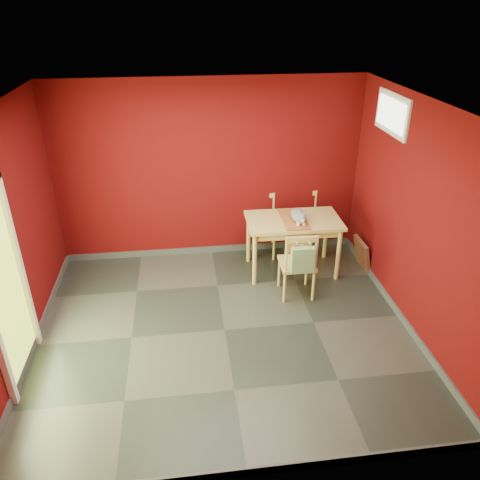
{
  "coord_description": "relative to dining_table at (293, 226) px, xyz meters",
  "views": [
    {
      "loc": [
        -0.41,
        -4.57,
        3.66
      ],
      "look_at": [
        0.25,
        0.45,
        1.0
      ],
      "focal_mm": 35.0,
      "sensor_mm": 36.0,
      "label": 1
    }
  ],
  "objects": [
    {
      "name": "ground",
      "position": [
        -1.13,
        -1.3,
        -0.73
      ],
      "size": [
        4.5,
        4.5,
        0.0
      ],
      "primitive_type": "plane",
      "color": "#2D342D",
      "rests_on": "ground"
    },
    {
      "name": "room_shell",
      "position": [
        -1.13,
        -1.3,
        -0.68
      ],
      "size": [
        4.5,
        4.5,
        4.5
      ],
      "color": "#530809",
      "rests_on": "ground"
    },
    {
      "name": "doorway",
      "position": [
        -3.36,
        -1.7,
        0.39
      ],
      "size": [
        0.06,
        1.01,
        2.13
      ],
      "color": "#B7D838",
      "rests_on": "ground"
    },
    {
      "name": "window",
      "position": [
        1.1,
        -0.3,
        1.62
      ],
      "size": [
        0.05,
        0.9,
        0.5
      ],
      "color": "white",
      "rests_on": "room_shell"
    },
    {
      "name": "outlet_plate",
      "position": [
        0.47,
        0.69,
        -0.43
      ],
      "size": [
        0.08,
        0.02,
        0.12
      ],
      "primitive_type": "cube",
      "color": "silver",
      "rests_on": "room_shell"
    },
    {
      "name": "dining_table",
      "position": [
        0.0,
        0.0,
        0.0
      ],
      "size": [
        1.35,
        0.8,
        0.83
      ],
      "color": "#CFBC61",
      "rests_on": "ground"
    },
    {
      "name": "table_runner",
      "position": [
        -0.0,
        -0.12,
        0.05
      ],
      "size": [
        0.36,
        0.73,
        0.36
      ],
      "color": "#A9602B",
      "rests_on": "dining_table"
    },
    {
      "name": "chair_far_left",
      "position": [
        -0.36,
        0.59,
        -0.24
      ],
      "size": [
        0.5,
        0.5,
        0.96
      ],
      "color": "#CFBC61",
      "rests_on": "ground"
    },
    {
      "name": "chair_far_right",
      "position": [
        0.31,
        0.6,
        -0.24
      ],
      "size": [
        0.51,
        0.51,
        0.97
      ],
      "color": "#CFBC61",
      "rests_on": "ground"
    },
    {
      "name": "chair_near",
      "position": [
        -0.08,
        -0.66,
        -0.23
      ],
      "size": [
        0.47,
        0.47,
        0.98
      ],
      "color": "#CFBC61",
      "rests_on": "ground"
    },
    {
      "name": "tote_bag",
      "position": [
        -0.08,
        -0.89,
        -0.05
      ],
      "size": [
        0.29,
        0.18,
        0.42
      ],
      "color": "#78A66B",
      "rests_on": "chair_near"
    },
    {
      "name": "cat",
      "position": [
        0.05,
        -0.06,
        0.21
      ],
      "size": [
        0.34,
        0.49,
        0.22
      ],
      "primitive_type": null,
      "rotation": [
        0.0,
        0.0,
        0.27
      ],
      "color": "slate",
      "rests_on": "table_runner"
    },
    {
      "name": "picture_frame",
      "position": [
        1.06,
        -0.07,
        -0.5
      ],
      "size": [
        0.16,
        0.46,
        0.46
      ],
      "color": "brown",
      "rests_on": "ground"
    }
  ]
}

